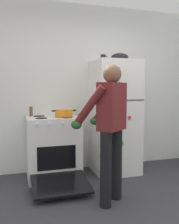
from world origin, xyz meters
TOP-DOWN VIEW (x-y plane):
  - kitchen_wall_back at (0.00, 1.95)m, footprint 6.00×0.10m
  - refrigerator at (0.47, 1.57)m, footprint 0.68×0.72m
  - stove_range at (-0.51, 1.55)m, footprint 0.76×1.22m
  - person_cook at (-0.01, 0.57)m, footprint 0.65×0.68m
  - red_pot at (-0.35, 1.52)m, footprint 0.36×0.26m
  - coffee_mug at (0.30, 1.62)m, footprint 0.11×0.08m
  - pepper_mill at (-0.81, 1.77)m, footprint 0.05×0.05m
  - mixing_bowl at (0.55, 1.57)m, footprint 0.27×0.27m

SIDE VIEW (x-z plane):
  - stove_range at x=-0.51m, z-range -0.01..0.91m
  - refrigerator at x=0.47m, z-range 0.00..1.77m
  - person_cook at x=-0.01m, z-range 0.15..1.75m
  - red_pot at x=-0.35m, z-range 0.92..1.03m
  - pepper_mill at x=-0.81m, z-range 0.92..1.06m
  - kitchen_wall_back at x=0.00m, z-range 0.00..2.70m
  - coffee_mug at x=0.30m, z-range 1.77..1.87m
  - mixing_bowl at x=0.55m, z-range 1.77..1.89m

